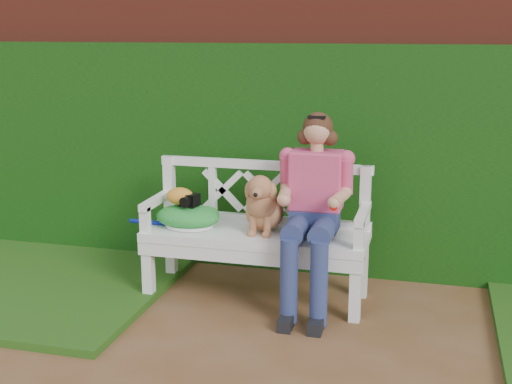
# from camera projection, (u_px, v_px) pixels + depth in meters

# --- Properties ---
(ground) EXTENTS (60.00, 60.00, 0.00)m
(ground) POSITION_uv_depth(u_px,v_px,m) (290.00, 376.00, 3.65)
(ground) COLOR brown
(brick_wall) EXTENTS (10.00, 0.30, 2.20)m
(brick_wall) POSITION_uv_depth(u_px,v_px,m) (344.00, 124.00, 5.18)
(brick_wall) COLOR maroon
(brick_wall) RESTS_ON ground
(ivy_hedge) EXTENTS (10.00, 0.18, 1.70)m
(ivy_hedge) POSITION_uv_depth(u_px,v_px,m) (339.00, 162.00, 5.03)
(ivy_hedge) COLOR #17530F
(ivy_hedge) RESTS_ON ground
(grass_left) EXTENTS (2.60, 2.00, 0.05)m
(grass_left) POSITION_uv_depth(u_px,v_px,m) (0.00, 274.00, 5.08)
(grass_left) COLOR #1E4914
(grass_left) RESTS_ON ground
(garden_bench) EXTENTS (1.61, 0.67, 0.48)m
(garden_bench) POSITION_uv_depth(u_px,v_px,m) (256.00, 265.00, 4.65)
(garden_bench) COLOR white
(garden_bench) RESTS_ON ground
(seated_woman) EXTENTS (0.53, 0.70, 1.21)m
(seated_woman) POSITION_uv_depth(u_px,v_px,m) (314.00, 218.00, 4.45)
(seated_woman) COLOR #E95B7D
(seated_woman) RESTS_ON ground
(dog) EXTENTS (0.36, 0.43, 0.41)m
(dog) POSITION_uv_depth(u_px,v_px,m) (264.00, 202.00, 4.54)
(dog) COLOR #9C713E
(dog) RESTS_ON garden_bench
(tennis_racket) EXTENTS (0.68, 0.43, 0.03)m
(tennis_racket) POSITION_uv_depth(u_px,v_px,m) (185.00, 225.00, 4.68)
(tennis_racket) COLOR white
(tennis_racket) RESTS_ON garden_bench
(green_bag) EXTENTS (0.51, 0.44, 0.15)m
(green_bag) POSITION_uv_depth(u_px,v_px,m) (188.00, 216.00, 4.69)
(green_bag) COLOR #177F16
(green_bag) RESTS_ON garden_bench
(camera_item) EXTENTS (0.14, 0.12, 0.08)m
(camera_item) POSITION_uv_depth(u_px,v_px,m) (189.00, 200.00, 4.65)
(camera_item) COLOR black
(camera_item) RESTS_ON green_bag
(baseball_glove) EXTENTS (0.22, 0.19, 0.12)m
(baseball_glove) POSITION_uv_depth(u_px,v_px,m) (180.00, 196.00, 4.66)
(baseball_glove) COLOR orange
(baseball_glove) RESTS_ON green_bag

